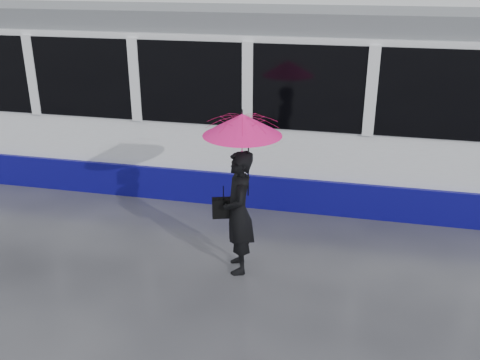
# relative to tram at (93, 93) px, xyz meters

# --- Properties ---
(ground) EXTENTS (90.00, 90.00, 0.00)m
(ground) POSITION_rel_tram_xyz_m (3.96, -2.50, -1.64)
(ground) COLOR #2B2B30
(ground) RESTS_ON ground
(rails) EXTENTS (34.00, 1.51, 0.02)m
(rails) POSITION_rel_tram_xyz_m (3.96, -0.00, -1.63)
(rails) COLOR #3F3D38
(rails) RESTS_ON ground
(tram) EXTENTS (26.00, 2.56, 3.35)m
(tram) POSITION_rel_tram_xyz_m (0.00, 0.00, 0.00)
(tram) COLOR white
(tram) RESTS_ON ground
(woman) EXTENTS (0.61, 0.75, 1.78)m
(woman) POSITION_rel_tram_xyz_m (3.83, -3.33, -0.75)
(woman) COLOR black
(woman) RESTS_ON ground
(umbrella) EXTENTS (1.32, 1.32, 1.20)m
(umbrella) POSITION_rel_tram_xyz_m (3.88, -3.33, 0.31)
(umbrella) COLOR #FF1568
(umbrella) RESTS_ON ground
(handbag) EXTENTS (0.34, 0.23, 0.45)m
(handbag) POSITION_rel_tram_xyz_m (3.61, -3.31, -0.71)
(handbag) COLOR black
(handbag) RESTS_ON ground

